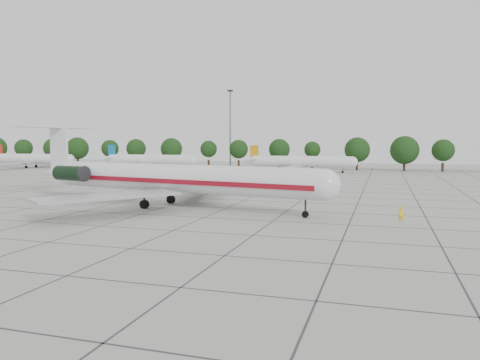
% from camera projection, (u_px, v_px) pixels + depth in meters
% --- Properties ---
extents(ground, '(260.00, 260.00, 0.00)m').
position_uv_depth(ground, '(227.00, 208.00, 60.46)').
color(ground, '#A7A7A0').
rests_on(ground, ground).
extents(apron_joints, '(170.00, 170.00, 0.02)m').
position_uv_depth(apron_joints, '(257.00, 195.00, 74.74)').
color(apron_joints, '#383838').
rests_on(apron_joints, ground).
extents(main_airliner, '(46.13, 35.96, 10.92)m').
position_uv_depth(main_airliner, '(162.00, 177.00, 61.77)').
color(main_airliner, silver).
rests_on(main_airliner, ground).
extents(ground_crew, '(0.66, 0.47, 1.71)m').
position_uv_depth(ground_crew, '(401.00, 214.00, 49.66)').
color(ground_crew, yellow).
rests_on(ground_crew, ground).
extents(bg_airliner_a, '(28.24, 27.20, 7.40)m').
position_uv_depth(bg_airliner_a, '(33.00, 159.00, 149.11)').
color(bg_airliner_a, silver).
rests_on(bg_airliner_a, ground).
extents(bg_airliner_b, '(28.24, 27.20, 7.40)m').
position_uv_depth(bg_airliner_b, '(150.00, 160.00, 140.78)').
color(bg_airliner_b, silver).
rests_on(bg_airliner_b, ground).
extents(bg_airliner_c, '(28.24, 27.20, 7.40)m').
position_uv_depth(bg_airliner_c, '(301.00, 162.00, 128.49)').
color(bg_airliner_c, silver).
rests_on(bg_airliner_c, ground).
extents(tree_line, '(249.86, 8.44, 10.22)m').
position_uv_depth(tree_line, '(279.00, 149.00, 144.32)').
color(tree_line, '#332114').
rests_on(tree_line, ground).
extents(floodlight_mast, '(1.60, 1.60, 25.45)m').
position_uv_depth(floodlight_mast, '(230.00, 124.00, 155.67)').
color(floodlight_mast, slate).
rests_on(floodlight_mast, ground).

